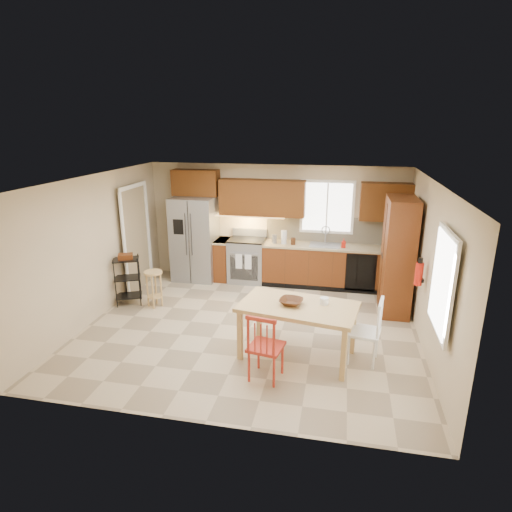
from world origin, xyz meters
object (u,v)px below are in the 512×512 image
object	(u,v)px
table_jar	(324,302)
utility_cart	(128,280)
soap_bottle	(344,243)
dining_table	(297,331)
range_stove	(247,261)
bar_stool	(154,289)
fire_extinguisher	(419,274)
chair_red	(266,345)
pantry	(398,256)
refrigerator	(195,239)
chair_white	(364,331)
table_bowl	(291,305)

from	to	relation	value
table_jar	utility_cart	distance (m)	3.94
soap_bottle	dining_table	world-z (taller)	soap_bottle
table_jar	soap_bottle	bearing A→B (deg)	84.94
range_stove	bar_stool	size ratio (longest dim) A/B	1.32
range_stove	dining_table	size ratio (longest dim) A/B	0.55
soap_bottle	fire_extinguisher	world-z (taller)	fire_extinguisher
chair_red	bar_stool	distance (m)	3.14
pantry	table_jar	bearing A→B (deg)	-122.63
range_stove	pantry	world-z (taller)	pantry
refrigerator	chair_white	world-z (taller)	refrigerator
fire_extinguisher	chair_red	world-z (taller)	fire_extinguisher
fire_extinguisher	table_bowl	xyz separation A→B (m)	(-1.86, -0.92, -0.28)
dining_table	chair_red	bearing A→B (deg)	-108.26
range_stove	chair_red	bearing A→B (deg)	-73.45
table_jar	fire_extinguisher	bearing A→B (deg)	30.34
utility_cart	refrigerator	bearing A→B (deg)	38.93
refrigerator	dining_table	distance (m)	3.91
chair_white	table_bowl	size ratio (longest dim) A/B	2.90
range_stove	soap_bottle	xyz separation A→B (m)	(2.03, -0.08, 0.54)
refrigerator	fire_extinguisher	bearing A→B (deg)	-24.52
table_jar	utility_cart	world-z (taller)	utility_cart
soap_bottle	table_bowl	bearing A→B (deg)	-103.93
chair_white	table_jar	bearing A→B (deg)	94.80
utility_cart	dining_table	bearing A→B (deg)	-45.52
refrigerator	table_jar	world-z (taller)	refrigerator
range_stove	dining_table	xyz separation A→B (m)	(1.42, -2.96, -0.06)
chair_white	table_jar	size ratio (longest dim) A/B	6.47
refrigerator	utility_cart	world-z (taller)	refrigerator
soap_bottle	refrigerator	bearing A→B (deg)	179.55
fire_extinguisher	range_stove	bearing A→B (deg)	147.38
table_jar	bar_stool	size ratio (longest dim) A/B	0.22
fire_extinguisher	chair_white	xyz separation A→B (m)	(-0.81, -0.87, -0.61)
bar_stool	dining_table	bearing A→B (deg)	-14.57
chair_red	bar_stool	world-z (taller)	chair_red
dining_table	utility_cart	size ratio (longest dim) A/B	1.77
range_stove	table_bowl	world-z (taller)	range_stove
chair_red	table_jar	xyz separation A→B (m)	(0.71, 0.75, 0.36)
refrigerator	chair_red	distance (m)	4.21
soap_bottle	table_bowl	xyz separation A→B (m)	(-0.71, -2.87, -0.18)
chair_red	utility_cart	xyz separation A→B (m)	(-3.02, 1.94, -0.02)
refrigerator	chair_white	distance (m)	4.55
bar_stool	utility_cart	bearing A→B (deg)	-173.26
soap_bottle	dining_table	bearing A→B (deg)	-101.97
soap_bottle	table_jar	size ratio (longest dim) A/B	1.27
refrigerator	table_jar	size ratio (longest dim) A/B	12.07
pantry	fire_extinguisher	distance (m)	1.07
refrigerator	fire_extinguisher	world-z (taller)	refrigerator
pantry	chair_red	size ratio (longest dim) A/B	2.15
refrigerator	bar_stool	bearing A→B (deg)	-98.96
table_bowl	pantry	bearing A→B (deg)	49.85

